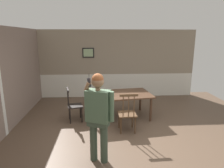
{
  "coord_description": "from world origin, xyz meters",
  "views": [
    {
      "loc": [
        -0.66,
        -4.16,
        2.36
      ],
      "look_at": [
        -0.42,
        -0.06,
        1.38
      ],
      "focal_mm": 32.05,
      "sensor_mm": 36.0,
      "label": 1
    }
  ],
  "objects_px": {
    "chair_near_window": "(127,113)",
    "chair_by_doorway": "(74,105)",
    "person_figure": "(99,112)",
    "dining_table": "(119,96)"
  },
  "relations": [
    {
      "from": "chair_near_window",
      "to": "chair_by_doorway",
      "type": "height_order",
      "value": "chair_near_window"
    },
    {
      "from": "chair_near_window",
      "to": "person_figure",
      "type": "relative_size",
      "value": 0.6
    },
    {
      "from": "chair_near_window",
      "to": "chair_by_doorway",
      "type": "distance_m",
      "value": 1.6
    },
    {
      "from": "chair_near_window",
      "to": "chair_by_doorway",
      "type": "xyz_separation_m",
      "value": [
        -1.42,
        0.74,
        -0.02
      ]
    },
    {
      "from": "person_figure",
      "to": "chair_by_doorway",
      "type": "bearing_deg",
      "value": -47.14
    },
    {
      "from": "chair_near_window",
      "to": "person_figure",
      "type": "xyz_separation_m",
      "value": [
        -0.7,
        -1.2,
        0.52
      ]
    },
    {
      "from": "dining_table",
      "to": "person_figure",
      "type": "relative_size",
      "value": 1.14
    },
    {
      "from": "person_figure",
      "to": "chair_near_window",
      "type": "bearing_deg",
      "value": -97.99
    },
    {
      "from": "chair_near_window",
      "to": "person_figure",
      "type": "bearing_deg",
      "value": -122.52
    },
    {
      "from": "chair_near_window",
      "to": "chair_by_doorway",
      "type": "bearing_deg",
      "value": 150.46
    }
  ]
}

